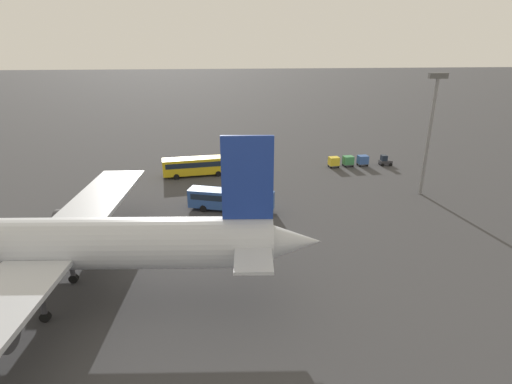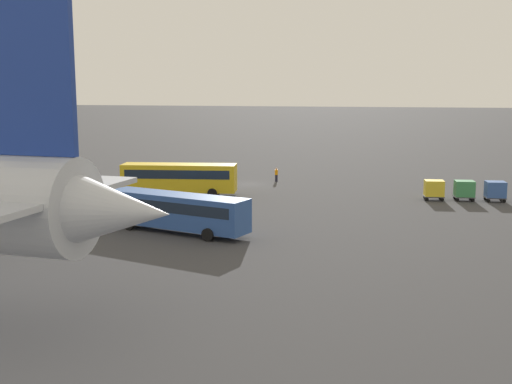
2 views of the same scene
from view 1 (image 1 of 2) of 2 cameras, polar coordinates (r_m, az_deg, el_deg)
The scene contains 10 objects.
ground_plane at distance 83.43m, azimuth -4.37°, elevation 4.46°, with size 600.00×600.00×0.00m, color #38383A.
airplane at distance 41.70m, azimuth -29.32°, elevation -6.59°, with size 53.32×46.33×15.99m.
shuttle_bus_near at distance 74.16m, azimuth -8.50°, elevation 3.83°, with size 12.47×4.43×3.37m.
shuttle_bus_far at distance 58.03m, azimuth -3.60°, elevation -0.97°, with size 12.64×6.12×3.10m.
baggage_tug at distance 83.99m, azimuth 17.94°, elevation 4.28°, with size 2.44×1.70×2.10m.
worker_person at distance 85.91m, azimuth -2.50°, elevation 5.58°, with size 0.38×0.38×1.74m.
cargo_cart_blue at distance 82.40m, azimuth 15.01°, elevation 4.46°, with size 2.16×1.88×2.06m.
cargo_cart_green at distance 81.28m, azimuth 13.03°, elevation 4.41°, with size 2.16×1.88×2.06m.
cargo_cart_yellow at distance 80.02m, azimuth 11.06°, elevation 4.31°, with size 2.16×1.88×2.06m.
light_pole at distance 67.39m, azimuth 23.70°, elevation 8.95°, with size 2.80×0.70×18.95m.
Camera 1 is at (1.32, 80.11, 23.25)m, focal length 28.00 mm.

